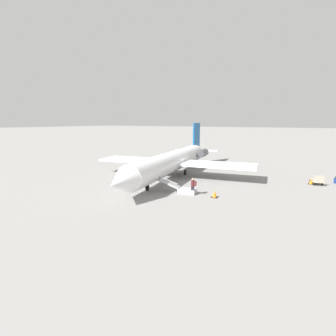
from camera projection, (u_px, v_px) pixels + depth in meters
name	position (u px, v px, depth m)	size (l,w,h in m)	color
ground_plane	(171.00, 177.00, 34.71)	(600.00, 600.00, 0.00)	gray
airplane_main	(174.00, 161.00, 35.20)	(28.74, 21.80, 7.05)	white
boarding_stairs	(183.00, 189.00, 27.13)	(1.69, 4.13, 1.74)	#B2B2B7
passenger	(193.00, 185.00, 26.26)	(0.38, 0.56, 1.74)	#23232D
luggage_cart	(317.00, 180.00, 30.84)	(2.42, 1.65, 1.22)	#9E937F
suitcase	(335.00, 181.00, 31.30)	(0.42, 0.39, 0.88)	navy
traffic_cone_near_stairs	(215.00, 194.00, 25.54)	(0.61, 0.61, 0.67)	black
traffic_cone_near_cart	(311.00, 182.00, 30.96)	(0.59, 0.59, 0.65)	black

